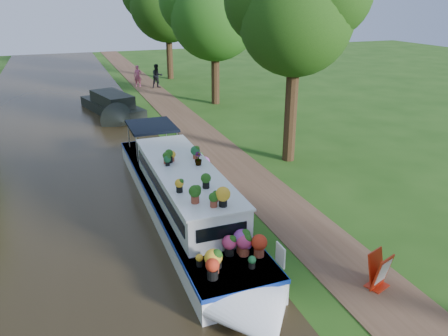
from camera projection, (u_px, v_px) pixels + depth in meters
The scene contains 11 objects.
ground at pixel (237, 198), 16.40m from camera, with size 100.00×100.00×0.00m, color #204912.
canal_water at pixel (69, 225), 14.43m from camera, with size 10.00×100.00×0.02m, color black.
towpath at pixel (266, 193), 16.79m from camera, with size 2.20×100.00×0.03m, color brown.
plant_boat at pixel (186, 197), 14.49m from camera, with size 2.29×13.52×2.30m.
tree_near_overhang at pixel (296, 8), 17.90m from camera, with size 5.52×5.28×8.99m.
tree_near_mid at pixel (214, 7), 28.66m from camera, with size 6.90×6.60×9.40m.
second_boat at pixel (113, 106), 27.91m from camera, with size 3.53×7.42×1.36m.
sandwich_board at pixel (379, 272), 11.17m from camera, with size 0.65×0.66×0.97m.
pedestrian_pink at pixel (138, 76), 36.37m from camera, with size 0.64×0.42×1.74m, color pink.
pedestrian_dark at pixel (157, 76), 35.76m from camera, with size 0.94×0.73×1.93m, color black.
verge_plant at pixel (224, 195), 16.11m from camera, with size 0.42×0.36×0.46m, color #386F21.
Camera 1 is at (-5.69, -13.73, 7.04)m, focal length 35.00 mm.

